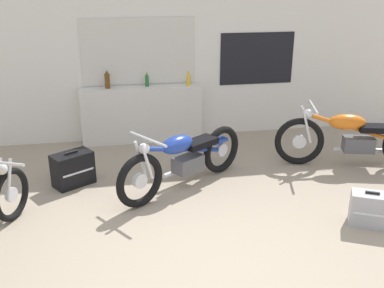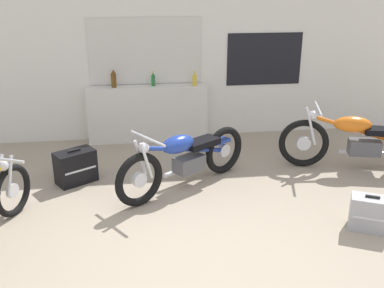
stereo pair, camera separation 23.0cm
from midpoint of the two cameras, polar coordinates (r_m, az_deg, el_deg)
The scene contains 10 objects.
ground_plane at distance 4.33m, azimuth 4.50°, elevation -15.80°, with size 24.00×24.00×0.00m, color gray.
wall_back at distance 7.29m, azimuth -1.30°, elevation 11.57°, with size 10.00×0.07×2.80m.
sill_counter at distance 7.30m, azimuth -4.72°, elevation 3.85°, with size 1.91×0.28×0.90m.
bottle_leftmost at distance 7.15m, azimuth -9.01°, elevation 8.19°, with size 0.08×0.08×0.31m.
bottle_left_center at distance 7.18m, azimuth -4.03°, elevation 8.17°, with size 0.06×0.06×0.23m.
bottle_center at distance 7.19m, azimuth 1.26°, elevation 8.23°, with size 0.07×0.07×0.23m.
motorcycle_blue at distance 5.64m, azimuth 0.25°, elevation -1.84°, with size 1.76×1.23×0.82m.
motorcycle_orange at distance 6.64m, azimuth 21.46°, elevation 0.41°, with size 2.14×0.79×0.88m.
hard_case_silver at distance 5.23m, azimuth 22.87°, elevation -8.15°, with size 0.48×0.39×0.40m.
hard_case_black at distance 6.02m, azimuth -13.50°, elevation -2.84°, with size 0.57×0.51×0.46m.
Camera 2 is at (-0.66, -3.40, 2.58)m, focal length 42.00 mm.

